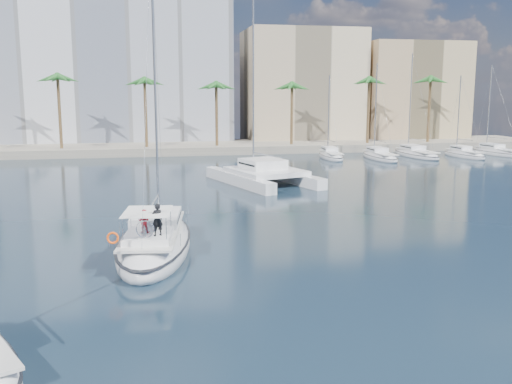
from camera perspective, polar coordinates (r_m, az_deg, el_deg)
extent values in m
plane|color=black|center=(31.70, 0.13, -7.10)|extent=(160.00, 160.00, 0.00)
cube|color=gray|center=(91.33, -7.39, 4.42)|extent=(120.00, 14.00, 1.20)
cube|color=silver|center=(103.00, -14.85, 12.26)|extent=(42.00, 16.00, 28.00)
cube|color=beige|center=(103.55, 4.58, 10.33)|extent=(20.00, 14.00, 20.00)
cube|color=tan|center=(108.84, 15.20, 9.47)|extent=(18.00, 12.00, 18.00)
cylinder|color=brown|center=(87.01, -7.28, 7.22)|extent=(0.44, 0.44, 10.50)
sphere|color=#256425|center=(86.93, -7.35, 10.68)|extent=(3.60, 3.60, 3.60)
cylinder|color=brown|center=(95.55, 13.69, 7.26)|extent=(0.44, 0.44, 10.50)
sphere|color=#256425|center=(95.47, 13.82, 10.41)|extent=(3.60, 3.60, 3.60)
ellipsoid|color=white|center=(34.29, -10.09, -5.25)|extent=(5.73, 13.30, 2.67)
ellipsoid|color=black|center=(34.20, -10.11, -4.64)|extent=(5.78, 13.43, 0.18)
cube|color=silver|center=(33.80, -10.19, -3.70)|extent=(4.14, 9.95, 0.12)
cube|color=white|center=(35.16, -9.94, -2.56)|extent=(3.28, 4.53, 0.60)
cube|color=black|center=(35.16, -9.94, -2.53)|extent=(3.23, 4.04, 0.14)
cylinder|color=#B7BABF|center=(35.83, -10.08, 10.79)|extent=(0.15, 0.15, 16.89)
cylinder|color=#B7BABF|center=(33.84, -10.20, -0.99)|extent=(0.78, 5.17, 0.11)
cube|color=white|center=(31.36, -10.70, -4.34)|extent=(2.84, 3.51, 0.36)
cube|color=white|center=(30.93, -10.81, -1.94)|extent=(2.84, 3.51, 0.04)
torus|color=silver|center=(30.01, -11.02, -3.69)|extent=(0.96, 0.18, 0.96)
torus|color=#FF4E0D|center=(29.85, -14.13, -4.47)|extent=(0.65, 0.28, 0.64)
imported|color=black|center=(30.41, -9.86, -2.74)|extent=(0.75, 0.64, 1.73)
imported|color=red|center=(31.28, -11.15, -2.86)|extent=(0.73, 0.64, 1.27)
cube|color=white|center=(57.71, -1.78, 1.24)|extent=(5.11, 13.39, 1.10)
cube|color=white|center=(60.38, 3.00, 1.62)|extent=(5.11, 13.39, 1.10)
cube|color=white|center=(58.30, 0.99, 2.08)|extent=(8.12, 8.98, 0.50)
cube|color=white|center=(58.80, 0.67, 2.83)|extent=(4.77, 5.00, 1.00)
cube|color=black|center=(58.79, 0.67, 2.88)|extent=(4.63, 4.48, 0.18)
cylinder|color=#B7BABF|center=(60.15, -0.27, 11.19)|extent=(0.18, 0.18, 18.17)
ellipsoid|color=silver|center=(30.62, -11.98, -7.20)|extent=(0.20, 0.38, 0.18)
sphere|color=silver|center=(30.79, -11.98, -7.07)|extent=(0.10, 0.10, 0.10)
cube|color=gray|center=(30.62, -12.50, -7.16)|extent=(0.44, 0.16, 0.10)
cube|color=gray|center=(30.61, -11.47, -7.13)|extent=(0.44, 0.16, 0.10)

